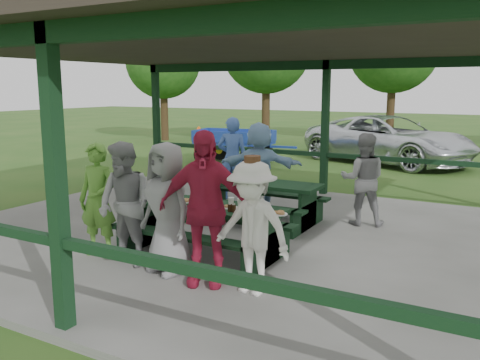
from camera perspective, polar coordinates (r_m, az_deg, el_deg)
The scene contains 19 objects.
ground at distance 8.53m, azimuth 0.47°, elevation -6.73°, with size 90.00×90.00×0.00m, color #274F18.
concrete_slab at distance 8.52m, azimuth 0.47°, elevation -6.41°, with size 10.00×8.00×0.10m, color #63635E.
pavilion_structure at distance 8.18m, azimuth 0.50°, elevation 14.99°, with size 10.60×8.60×3.24m.
picnic_table_near at distance 7.39m, azimuth -4.06°, elevation -4.88°, with size 2.40×1.39×0.75m.
picnic_table_far at distance 9.18m, azimuth 1.58°, elevation -1.83°, with size 2.44×1.39×0.75m.
table_setting at distance 7.26m, azimuth -2.98°, elevation -2.56°, with size 2.37×0.45×0.10m.
contestant_green at distance 7.54m, azimuth -15.65°, elevation -2.17°, with size 0.60×0.39×1.64m, color #579532.
contestant_grey_left at distance 7.03m, azimuth -12.78°, elevation -2.70°, with size 0.83×0.64×1.70m, color gray.
contestant_grey_mid at distance 6.65m, azimuth -8.18°, elevation -3.16°, with size 0.84×0.55×1.73m, color gray.
contestant_red at distance 6.20m, azimuth -4.05°, elevation -3.18°, with size 1.12×0.47×1.92m, color #AF1F3F.
contestant_white_fedora at distance 5.95m, azimuth 1.36°, elevation -5.35°, with size 1.09×0.71×1.64m.
spectator_lblue at distance 9.88m, azimuth 2.19°, elevation 1.45°, with size 1.63×0.52×1.76m, color #8AB0D5.
spectator_blue at distance 10.98m, azimuth -0.85°, elevation 2.45°, with size 0.65×0.43×1.79m, color #4162AB.
spectator_grey at distance 9.19m, azimuth 13.66°, elevation 0.09°, with size 0.79×0.62×1.63m, color gray.
pickup_truck at distance 17.66m, azimuth 16.40°, elevation 4.37°, with size 2.64×5.72×1.59m, color silver.
farm_trailer at distance 16.91m, azimuth -0.63°, elevation 3.87°, with size 3.47×1.81×1.20m.
tree_far_left at distance 23.02m, azimuth 2.98°, elevation 14.50°, with size 3.94×3.94×6.16m.
tree_left at distance 24.13m, azimuth 16.88°, elevation 13.99°, with size 3.99×3.99×6.23m.
tree_edge_left at distance 24.77m, azimuth -8.63°, elevation 12.99°, with size 3.50×3.50×5.46m.
Camera 1 is at (3.92, -7.15, 2.51)m, focal length 38.00 mm.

